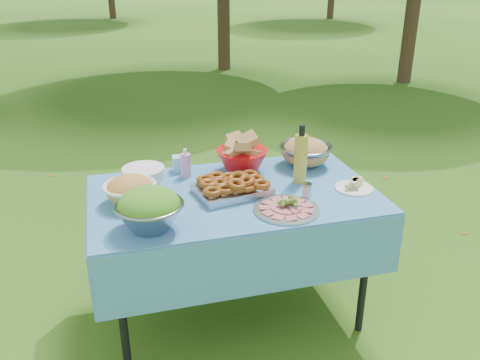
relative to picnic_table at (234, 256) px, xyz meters
name	(u,v)px	position (x,y,z in m)	size (l,w,h in m)	color
ground	(234,312)	(0.00, 0.00, -0.38)	(80.00, 80.00, 0.00)	#193E0B
picnic_table	(234,256)	(0.00, 0.00, 0.00)	(1.46, 0.86, 0.76)	#80CCF7
salad_bowl	(149,209)	(-0.45, -0.27, 0.48)	(0.30, 0.30, 0.20)	gray
pasta_bowl_white	(130,189)	(-0.52, 0.03, 0.45)	(0.26, 0.26, 0.14)	white
plate_stack	(144,173)	(-0.43, 0.30, 0.41)	(0.23, 0.23, 0.07)	white
wipes_box	(181,163)	(-0.21, 0.37, 0.42)	(0.10, 0.07, 0.09)	#93DFFA
sanitizer_bottle	(186,163)	(-0.20, 0.28, 0.46)	(0.06, 0.06, 0.16)	pink
bread_bowl	(242,155)	(0.12, 0.27, 0.48)	(0.29, 0.29, 0.19)	red
pasta_bowl_steel	(306,152)	(0.50, 0.27, 0.46)	(0.30, 0.30, 0.16)	gray
fried_tray	(232,186)	(-0.01, -0.01, 0.42)	(0.36, 0.26, 0.09)	#AEAEB3
charcuterie_platter	(287,204)	(0.19, -0.26, 0.42)	(0.32, 0.32, 0.07)	#B4B6BB
oil_bottle	(301,154)	(0.38, 0.04, 0.54)	(0.07, 0.07, 0.32)	gold
cheese_plate	(354,184)	(0.62, -0.12, 0.41)	(0.20, 0.20, 0.05)	white
shaker	(307,191)	(0.34, -0.15, 0.42)	(0.05, 0.05, 0.08)	silver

